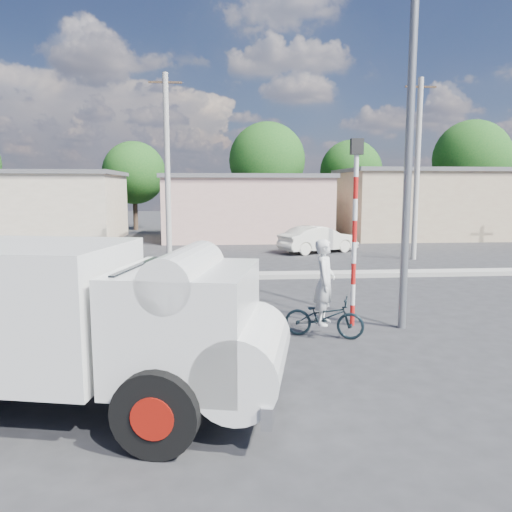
{
  "coord_description": "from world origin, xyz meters",
  "views": [
    {
      "loc": [
        -0.06,
        -9.8,
        3.27
      ],
      "look_at": [
        1.15,
        4.37,
        1.3
      ],
      "focal_mm": 35.0,
      "sensor_mm": 36.0,
      "label": 1
    }
  ],
  "objects": [
    {
      "name": "utility_poles",
      "position": [
        3.25,
        12.0,
        4.07
      ],
      "size": [
        35.4,
        0.24,
        8.0
      ],
      "color": "#99968E",
      "rests_on": "ground"
    },
    {
      "name": "cyclist",
      "position": [
        2.32,
        0.64,
        0.93
      ],
      "size": [
        0.66,
        0.79,
        1.86
      ],
      "primitive_type": "imported",
      "rotation": [
        0.0,
        0.0,
        1.21
      ],
      "color": "silver",
      "rests_on": "ground"
    },
    {
      "name": "traffic_pole",
      "position": [
        3.2,
        1.5,
        2.59
      ],
      "size": [
        0.28,
        0.18,
        4.36
      ],
      "color": "red",
      "rests_on": "ground"
    },
    {
      "name": "bicycle",
      "position": [
        2.32,
        0.64,
        0.46
      ],
      "size": [
        1.84,
        1.18,
        0.91
      ],
      "primitive_type": "imported",
      "rotation": [
        0.0,
        0.0,
        1.21
      ],
      "color": "black",
      "rests_on": "ground"
    },
    {
      "name": "car_cream",
      "position": [
        5.18,
        14.79,
        0.67
      ],
      "size": [
        4.29,
        2.92,
        1.34
      ],
      "primitive_type": "imported",
      "rotation": [
        0.0,
        0.0,
        1.98
      ],
      "color": "white",
      "rests_on": "ground"
    },
    {
      "name": "streetlight",
      "position": [
        4.14,
        1.2,
        4.96
      ],
      "size": [
        2.34,
        0.22,
        9.0
      ],
      "color": "slate",
      "rests_on": "ground"
    },
    {
      "name": "tree_row",
      "position": [
        3.76,
        28.45,
        4.99
      ],
      "size": [
        43.62,
        7.43,
        8.42
      ],
      "color": "#38281E",
      "rests_on": "ground"
    },
    {
      "name": "truck",
      "position": [
        -2.06,
        -2.64,
        1.37
      ],
      "size": [
        6.3,
        3.39,
        2.47
      ],
      "rotation": [
        0.0,
        0.0,
        -0.22
      ],
      "color": "black",
      "rests_on": "ground"
    },
    {
      "name": "median",
      "position": [
        0.0,
        8.0,
        0.08
      ],
      "size": [
        40.0,
        0.8,
        0.16
      ],
      "primitive_type": "cube",
      "color": "#99968E",
      "rests_on": "ground"
    },
    {
      "name": "ground_plane",
      "position": [
        0.0,
        0.0,
        0.0
      ],
      "size": [
        120.0,
        120.0,
        0.0
      ],
      "primitive_type": "plane",
      "color": "#272729",
      "rests_on": "ground"
    },
    {
      "name": "building_row",
      "position": [
        1.1,
        22.0,
        2.13
      ],
      "size": [
        37.8,
        7.3,
        4.44
      ],
      "color": "#C6B596",
      "rests_on": "ground"
    }
  ]
}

